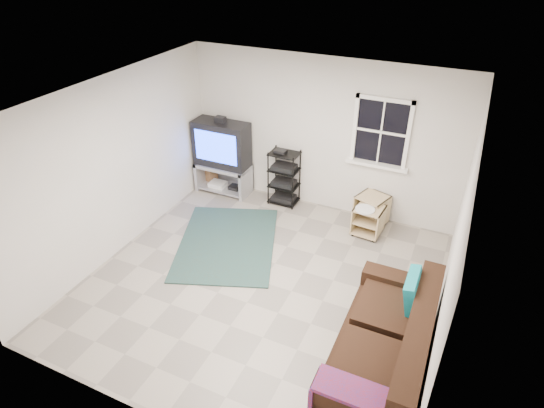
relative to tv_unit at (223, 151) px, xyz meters
The scene contains 8 objects.
room 2.80m from the tv_unit, ahead, with size 4.60×4.62×4.60m.
tv_unit is the anchor object (origin of this frame).
av_rack 1.23m from the tv_unit, ahead, with size 0.50×0.36×1.00m.
side_table_left 2.82m from the tv_unit, ahead, with size 0.57×0.57×0.53m.
side_table_right 2.84m from the tv_unit, ahead, with size 0.47×0.48×0.50m.
sofa 4.58m from the tv_unit, 37.59° to the right, with size 0.92×2.07×0.95m.
shag_rug 1.86m from the tv_unit, 58.95° to the right, with size 1.45×1.99×0.02m, color #2F1D15.
paper_bag 0.72m from the tv_unit, 162.70° to the left, with size 0.29×0.19×0.42m, color #9A6E45.
Camera 1 is at (2.15, -4.33, 4.24)m, focal length 30.00 mm.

